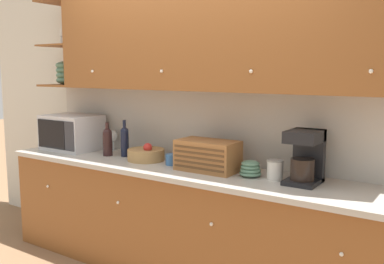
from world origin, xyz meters
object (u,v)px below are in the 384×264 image
second_wine_bottle (125,140)px  bread_box (208,156)px  wine_glass (113,137)px  mug (172,160)px  coffee_maker (305,156)px  fruit_basket (146,154)px  bowl_stack_on_counter (250,169)px  storage_canister (275,170)px  microwave (72,132)px  wine_bottle (108,141)px

second_wine_bottle → bread_box: (0.91, -0.06, -0.03)m
wine_glass → bread_box: 1.25m
mug → coffee_maker: bearing=3.3°
fruit_basket → bowl_stack_on_counter: (1.00, -0.01, 0.00)m
storage_canister → second_wine_bottle: bearing=178.9°
mug → bowl_stack_on_counter: bowl_stack_on_counter is taller
wine_glass → bowl_stack_on_counter: (1.58, -0.22, -0.08)m
wine_glass → mug: wine_glass is taller
microwave → coffee_maker: 2.33m
wine_glass → storage_canister: 1.78m
wine_glass → second_wine_bottle: size_ratio=0.59×
wine_bottle → bread_box: wine_bottle is taller
bowl_stack_on_counter → bread_box: bearing=-177.4°
mug → storage_canister: 0.90m
wine_glass → bowl_stack_on_counter: size_ratio=1.19×
microwave → mug: size_ratio=5.11×
wine_bottle → coffee_maker: bearing=2.3°
bowl_stack_on_counter → coffee_maker: (0.39, 0.05, 0.13)m
mug → bread_box: bearing=-1.0°
wine_glass → fruit_basket: (0.58, -0.20, -0.08)m
mug → microwave: bearing=178.8°
wine_glass → bread_box: bearing=-10.8°
bowl_stack_on_counter → coffee_maker: bearing=7.7°
coffee_maker → microwave: bearing=-179.1°
microwave → bread_box: 1.59m
second_wine_bottle → fruit_basket: bearing=-5.7°
coffee_maker → wine_bottle: bearing=-177.7°
wine_bottle → bowl_stack_on_counter: bearing=0.8°
mug → coffee_maker: coffee_maker is taller
wine_glass → bread_box: bread_box is taller
wine_glass → microwave: bearing=-150.8°
microwave → storage_canister: 2.13m
mug → bread_box: bread_box is taller
storage_canister → coffee_maker: 0.24m
wine_bottle → coffee_maker: (1.81, 0.07, 0.05)m
bowl_stack_on_counter → microwave: bearing=179.6°
second_wine_bottle → microwave: bearing=-177.7°
microwave → wine_bottle: (0.52, -0.03, -0.03)m
microwave → second_wine_bottle: microwave is taller
mug → bread_box: (0.35, -0.01, 0.07)m
wine_bottle → fruit_basket: size_ratio=0.96×
wine_bottle → bowl_stack_on_counter: (1.43, 0.02, -0.08)m
bread_box → coffee_maker: size_ratio=1.29×
microwave → second_wine_bottle: 0.67m
wine_bottle → fruit_basket: 0.44m
second_wine_bottle → storage_canister: 1.46m
wine_glass → wine_bottle: size_ratio=0.63×
wine_glass → storage_canister: size_ratio=1.37×
second_wine_bottle → bowl_stack_on_counter: bearing=-1.9°
coffee_maker → storage_canister: bearing=-169.2°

